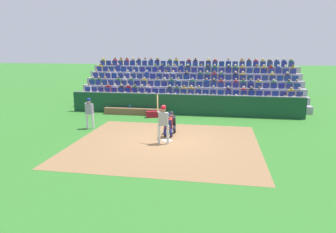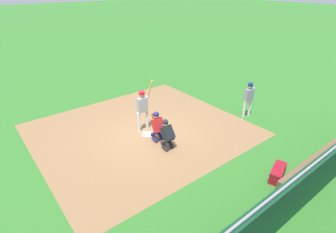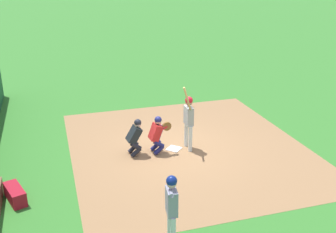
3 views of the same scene
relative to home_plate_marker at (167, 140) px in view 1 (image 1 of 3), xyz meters
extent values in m
plane|color=#317228|center=(0.00, 0.00, -0.02)|extent=(160.00, 160.00, 0.00)
cube|color=olive|center=(0.00, 0.50, -0.01)|extent=(8.72, 7.88, 0.01)
cube|color=white|center=(0.00, 0.00, 0.00)|extent=(0.62, 0.62, 0.02)
cylinder|color=silver|center=(-0.11, 0.48, 0.43)|extent=(0.13, 0.13, 0.89)
cylinder|color=silver|center=(0.31, 0.48, 0.43)|extent=(0.13, 0.13, 0.89)
cube|color=#989D9A|center=(0.10, 0.48, 1.19)|extent=(0.44, 0.22, 0.63)
sphere|color=#AD7155|center=(0.10, 0.48, 1.67)|extent=(0.23, 0.23, 0.23)
sphere|color=#AF121E|center=(0.10, 0.48, 1.73)|extent=(0.26, 0.26, 0.26)
cylinder|color=#989D9A|center=(0.15, 0.45, 1.50)|extent=(0.47, 0.14, 0.14)
cylinder|color=#989D9A|center=(0.32, 0.45, 1.50)|extent=(0.18, 0.15, 0.13)
cylinder|color=tan|center=(0.41, 0.31, 1.91)|extent=(0.14, 0.32, 0.79)
sphere|color=black|center=(0.38, 0.43, 1.52)|extent=(0.06, 0.06, 0.06)
cylinder|color=navy|center=(-0.09, -0.62, 0.14)|extent=(0.17, 0.39, 0.34)
cylinder|color=navy|center=(-0.09, -0.62, 0.36)|extent=(0.17, 0.39, 0.33)
cylinder|color=navy|center=(0.23, -0.60, 0.14)|extent=(0.17, 0.39, 0.34)
cylinder|color=navy|center=(0.23, -0.60, 0.36)|extent=(0.17, 0.39, 0.33)
cube|color=red|center=(0.07, -0.66, 0.72)|extent=(0.45, 0.45, 0.60)
cube|color=navy|center=(0.06, -0.54, 0.72)|extent=(0.39, 0.24, 0.45)
sphere|color=#D5A186|center=(0.06, -0.57, 1.09)|extent=(0.22, 0.22, 0.22)
cube|color=black|center=(0.06, -0.57, 1.09)|extent=(0.21, 0.12, 0.20)
sphere|color=navy|center=(0.06, -0.57, 1.15)|extent=(0.24, 0.24, 0.24)
cylinder|color=brown|center=(0.16, -0.30, 0.93)|extent=(0.09, 0.30, 0.30)
cylinder|color=red|center=(0.21, -0.47, 0.86)|extent=(0.18, 0.40, 0.22)
cylinder|color=#20212B|center=(-0.15, -1.39, 0.14)|extent=(0.17, 0.39, 0.34)
cylinder|color=#20212B|center=(-0.15, -1.39, 0.36)|extent=(0.17, 0.39, 0.33)
cylinder|color=#20212B|center=(0.17, -1.36, 0.14)|extent=(0.17, 0.39, 0.34)
cylinder|color=#20212B|center=(0.17, -1.36, 0.36)|extent=(0.17, 0.39, 0.33)
cube|color=black|center=(0.01, -1.38, 0.70)|extent=(0.46, 0.53, 0.59)
cube|color=#20212B|center=(0.00, -1.27, 0.70)|extent=(0.40, 0.31, 0.42)
sphere|color=beige|center=(0.00, -1.24, 1.04)|extent=(0.22, 0.22, 0.22)
cube|color=black|center=(0.00, -1.24, 1.04)|extent=(0.21, 0.15, 0.19)
sphere|color=#20212B|center=(0.00, -1.24, 1.10)|extent=(0.24, 0.24, 0.24)
cube|color=#134026|center=(0.00, -6.12, 0.67)|extent=(15.92, 0.24, 1.38)
cylinder|color=gray|center=(0.00, -6.12, 1.40)|extent=(15.92, 0.07, 0.07)
cube|color=brown|center=(3.29, -5.57, 0.20)|extent=(4.26, 0.40, 0.44)
cylinder|color=blue|center=(3.64, -5.67, 0.54)|extent=(0.07, 0.07, 0.23)
cube|color=maroon|center=(1.82, -5.02, 0.19)|extent=(1.01, 0.64, 0.41)
cylinder|color=silver|center=(4.54, -1.54, 0.40)|extent=(0.15, 0.15, 0.84)
cylinder|color=silver|center=(4.90, -1.59, 0.40)|extent=(0.15, 0.15, 0.84)
cube|color=gray|center=(4.72, -1.56, 1.12)|extent=(0.45, 0.27, 0.59)
sphere|color=#D1A48D|center=(4.72, -1.56, 1.56)|extent=(0.22, 0.22, 0.22)
sphere|color=navy|center=(4.72, -1.56, 1.62)|extent=(0.24, 0.24, 0.24)
cylinder|color=gray|center=(4.77, -1.59, 1.40)|extent=(0.46, 0.19, 0.14)
cylinder|color=gray|center=(4.94, -1.61, 1.40)|extent=(0.17, 0.16, 0.13)
cube|color=#9897A2|center=(0.00, -8.18, 0.24)|extent=(17.77, 0.86, 0.50)
cube|color=navy|center=(-8.19, -8.05, 0.70)|extent=(0.44, 0.10, 0.42)
cube|color=#2C2C1D|center=(-8.19, -8.28, 0.75)|extent=(0.32, 0.22, 0.52)
sphere|color=brown|center=(-8.19, -8.28, 1.11)|extent=(0.19, 0.19, 0.19)
cube|color=navy|center=(-7.63, -8.05, 0.70)|extent=(0.44, 0.10, 0.42)
cube|color=#356F3C|center=(-7.63, -8.28, 0.75)|extent=(0.32, 0.22, 0.52)
sphere|color=#A17754|center=(-7.63, -8.28, 1.11)|extent=(0.19, 0.19, 0.19)
cube|color=navy|center=(-7.06, -8.05, 0.70)|extent=(0.44, 0.10, 0.42)
cube|color=gold|center=(-7.06, -8.28, 0.75)|extent=(0.32, 0.22, 0.52)
sphere|color=brown|center=(-7.06, -8.28, 1.11)|extent=(0.19, 0.19, 0.19)
cube|color=navy|center=(-6.50, -8.05, 0.70)|extent=(0.44, 0.10, 0.42)
cube|color=navy|center=(-5.93, -8.05, 0.70)|extent=(0.44, 0.10, 0.42)
cube|color=#287A3F|center=(-5.93, -8.28, 0.75)|extent=(0.32, 0.22, 0.52)
sphere|color=brown|center=(-5.93, -8.28, 1.11)|extent=(0.19, 0.19, 0.19)
cube|color=navy|center=(-5.37, -8.05, 0.70)|extent=(0.44, 0.10, 0.42)
cube|color=navy|center=(-4.80, -8.05, 0.70)|extent=(0.44, 0.10, 0.42)
cube|color=navy|center=(-4.24, -8.05, 0.70)|extent=(0.44, 0.10, 0.42)
cube|color=navy|center=(-4.24, -8.28, 0.75)|extent=(0.32, 0.22, 0.52)
sphere|color=brown|center=(-4.24, -8.28, 1.11)|extent=(0.19, 0.19, 0.19)
cube|color=navy|center=(-3.67, -8.05, 0.70)|extent=(0.44, 0.10, 0.42)
cube|color=gray|center=(-3.67, -8.28, 0.75)|extent=(0.32, 0.22, 0.52)
sphere|color=beige|center=(-3.67, -8.28, 1.11)|extent=(0.19, 0.19, 0.19)
cube|color=navy|center=(-3.11, -8.05, 0.70)|extent=(0.44, 0.10, 0.42)
cube|color=white|center=(-3.11, -8.28, 0.75)|extent=(0.32, 0.22, 0.52)
sphere|color=#B17052|center=(-3.11, -8.28, 1.11)|extent=(0.19, 0.19, 0.19)
cube|color=navy|center=(-2.54, -8.05, 0.70)|extent=(0.44, 0.10, 0.42)
cube|color=navy|center=(-1.98, -8.05, 0.70)|extent=(0.44, 0.10, 0.42)
cube|color=gray|center=(-1.98, -8.28, 0.75)|extent=(0.32, 0.22, 0.52)
sphere|color=brown|center=(-1.98, -8.28, 1.11)|extent=(0.19, 0.19, 0.19)
cube|color=navy|center=(-1.41, -8.05, 0.70)|extent=(0.44, 0.10, 0.42)
cube|color=navy|center=(-1.41, -8.28, 0.75)|extent=(0.32, 0.22, 0.52)
sphere|color=#A87D53|center=(-1.41, -8.28, 1.11)|extent=(0.19, 0.19, 0.19)
cube|color=navy|center=(-0.85, -8.05, 0.70)|extent=(0.44, 0.10, 0.42)
cube|color=gray|center=(-0.85, -8.28, 0.75)|extent=(0.32, 0.22, 0.52)
sphere|color=#B17E4E|center=(-0.85, -8.28, 1.11)|extent=(0.19, 0.19, 0.19)
cube|color=navy|center=(-0.28, -8.05, 0.70)|extent=(0.44, 0.10, 0.42)
cube|color=navy|center=(-0.28, -8.28, 0.75)|extent=(0.32, 0.22, 0.52)
sphere|color=#A47256|center=(-0.28, -8.28, 1.11)|extent=(0.19, 0.19, 0.19)
cube|color=navy|center=(0.28, -8.05, 0.70)|extent=(0.44, 0.10, 0.42)
cube|color=#257837|center=(0.28, -8.28, 0.75)|extent=(0.32, 0.22, 0.52)
sphere|color=brown|center=(0.28, -8.28, 1.11)|extent=(0.19, 0.19, 0.19)
cube|color=navy|center=(0.85, -8.05, 0.70)|extent=(0.44, 0.10, 0.42)
cube|color=red|center=(0.85, -8.28, 0.75)|extent=(0.32, 0.22, 0.52)
sphere|color=#D5AD8C|center=(0.85, -8.28, 1.11)|extent=(0.19, 0.19, 0.19)
cube|color=navy|center=(1.41, -8.05, 0.70)|extent=(0.44, 0.10, 0.42)
cube|color=#2D7834|center=(1.41, -8.28, 0.75)|extent=(0.32, 0.22, 0.52)
sphere|color=tan|center=(1.41, -8.28, 1.11)|extent=(0.19, 0.19, 0.19)
cube|color=navy|center=(1.98, -8.05, 0.70)|extent=(0.44, 0.10, 0.42)
cube|color=navy|center=(2.54, -8.05, 0.70)|extent=(0.44, 0.10, 0.42)
cube|color=#272920|center=(2.54, -8.28, 0.75)|extent=(0.32, 0.22, 0.52)
sphere|color=#A07A5C|center=(2.54, -8.28, 1.11)|extent=(0.19, 0.19, 0.19)
cube|color=navy|center=(3.11, -8.05, 0.70)|extent=(0.44, 0.10, 0.42)
cube|color=black|center=(3.11, -8.28, 0.75)|extent=(0.32, 0.22, 0.52)
sphere|color=#A6805B|center=(3.11, -8.28, 1.11)|extent=(0.19, 0.19, 0.19)
cube|color=navy|center=(3.67, -8.05, 0.70)|extent=(0.44, 0.10, 0.42)
cube|color=red|center=(3.67, -8.28, 0.75)|extent=(0.32, 0.22, 0.52)
sphere|color=beige|center=(3.67, -8.28, 1.11)|extent=(0.19, 0.19, 0.19)
cube|color=navy|center=(4.24, -8.05, 0.70)|extent=(0.44, 0.10, 0.42)
cube|color=gray|center=(4.24, -8.28, 0.75)|extent=(0.32, 0.22, 0.52)
sphere|color=brown|center=(4.24, -8.28, 1.11)|extent=(0.19, 0.19, 0.19)
cube|color=navy|center=(4.80, -8.05, 0.70)|extent=(0.44, 0.10, 0.42)
cube|color=navy|center=(4.80, -8.28, 0.75)|extent=(0.32, 0.22, 0.52)
sphere|color=tan|center=(4.80, -8.28, 1.11)|extent=(0.19, 0.19, 0.19)
cube|color=navy|center=(5.37, -8.05, 0.70)|extent=(0.44, 0.10, 0.42)
cube|color=red|center=(5.37, -8.28, 0.75)|extent=(0.32, 0.22, 0.52)
sphere|color=brown|center=(5.37, -8.28, 1.11)|extent=(0.19, 0.19, 0.19)
cube|color=navy|center=(5.93, -8.05, 0.70)|extent=(0.44, 0.10, 0.42)
cube|color=navy|center=(6.50, -8.05, 0.70)|extent=(0.44, 0.10, 0.42)
cube|color=red|center=(6.50, -8.28, 0.75)|extent=(0.32, 0.22, 0.52)
sphere|color=brown|center=(6.50, -8.28, 1.11)|extent=(0.19, 0.19, 0.19)
cube|color=navy|center=(7.06, -8.05, 0.70)|extent=(0.44, 0.10, 0.42)
cube|color=navy|center=(7.06, -8.28, 0.75)|extent=(0.32, 0.22, 0.52)
sphere|color=tan|center=(7.06, -8.28, 1.11)|extent=(0.19, 0.19, 0.19)
cube|color=navy|center=(7.63, -8.05, 0.70)|extent=(0.44, 0.10, 0.42)
cube|color=red|center=(7.63, -8.28, 0.75)|extent=(0.32, 0.22, 0.52)
sphere|color=#D7B17C|center=(7.63, -8.28, 1.11)|extent=(0.19, 0.19, 0.19)
cube|color=navy|center=(8.19, -8.05, 0.70)|extent=(0.44, 0.10, 0.42)
cube|color=gray|center=(8.19, -8.28, 0.75)|extent=(0.32, 0.22, 0.52)
sphere|color=#A77B59|center=(8.19, -8.28, 1.11)|extent=(0.19, 0.19, 0.19)
cube|color=#9897A2|center=(0.00, -9.04, 0.49)|extent=(17.77, 0.86, 1.01)
cube|color=navy|center=(-8.19, -8.91, 1.20)|extent=(0.44, 0.10, 0.42)
cube|color=gray|center=(-8.19, -9.14, 1.25)|extent=(0.32, 0.22, 0.52)
sphere|color=#D9AB8A|center=(-8.19, -9.14, 1.61)|extent=(0.19, 0.19, 0.19)
cube|color=navy|center=(-7.63, -8.91, 1.20)|extent=(0.44, 0.10, 0.42)
cube|color=gold|center=(-7.63, -9.14, 1.25)|extent=(0.32, 0.22, 0.52)
sphere|color=#A9714F|center=(-7.63, -9.14, 1.61)|extent=(0.19, 0.19, 0.19)
cube|color=navy|center=(-7.06, -8.91, 1.20)|extent=(0.44, 0.10, 0.42)
cube|color=navy|center=(-6.50, -8.91, 1.20)|extent=(0.44, 0.10, 0.42)
cube|color=navy|center=(-5.93, -8.91, 1.20)|extent=(0.44, 0.10, 0.42)
cube|color=navy|center=(-5.37, -8.91, 1.20)|extent=(0.44, 0.10, 0.42)
cube|color=gray|center=(-5.37, -9.14, 1.25)|extent=(0.32, 0.22, 0.52)
sphere|color=brown|center=(-5.37, -9.14, 1.61)|extent=(0.19, 0.19, 0.19)
cube|color=navy|center=(-4.80, -8.91, 1.20)|extent=(0.44, 0.10, 0.42)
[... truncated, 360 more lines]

